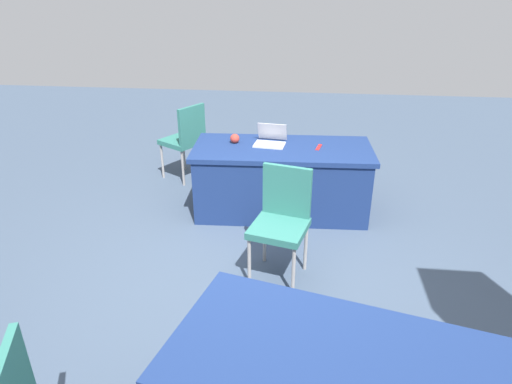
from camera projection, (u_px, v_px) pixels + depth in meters
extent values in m
plane|color=#3D4C60|center=(247.00, 286.00, 3.79)|extent=(14.40, 14.40, 0.00)
cube|color=navy|center=(282.00, 149.00, 4.74)|extent=(1.92, 0.92, 0.05)
cube|color=navy|center=(282.00, 182.00, 4.90)|extent=(1.84, 0.89, 0.69)
cube|color=navy|center=(345.00, 365.00, 2.09)|extent=(1.86, 1.27, 0.05)
cylinder|color=#9E9993|center=(293.00, 272.00, 3.60)|extent=(0.03, 0.03, 0.45)
cylinder|color=#9E9993|center=(249.00, 262.00, 3.72)|extent=(0.03, 0.03, 0.45)
cylinder|color=#9E9993|center=(306.00, 247.00, 3.92)|extent=(0.03, 0.03, 0.45)
cylinder|color=#9E9993|center=(265.00, 239.00, 4.04)|extent=(0.03, 0.03, 0.45)
cube|color=#2D7066|center=(279.00, 229.00, 3.71)|extent=(0.54, 0.54, 0.06)
cube|color=#2D7066|center=(287.00, 191.00, 3.77)|extent=(0.41, 0.14, 0.45)
cylinder|color=#9E9993|center=(162.00, 161.00, 5.76)|extent=(0.03, 0.03, 0.46)
cylinder|color=#9E9993|center=(184.00, 153.00, 6.03)|extent=(0.03, 0.03, 0.46)
cylinder|color=#9E9993|center=(183.00, 168.00, 5.55)|extent=(0.03, 0.03, 0.46)
cylinder|color=#9E9993|center=(204.00, 159.00, 5.82)|extent=(0.03, 0.03, 0.46)
cube|color=#2D7066|center=(182.00, 141.00, 5.68)|extent=(0.61, 0.61, 0.06)
cube|color=#2D7066|center=(192.00, 125.00, 5.45)|extent=(0.25, 0.38, 0.45)
cube|color=silver|center=(269.00, 145.00, 4.77)|extent=(0.34, 0.26, 0.02)
cube|color=#B7B7BC|center=(272.00, 131.00, 4.86)|extent=(0.32, 0.11, 0.19)
sphere|color=#B2382D|center=(235.00, 139.00, 4.83)|extent=(0.10, 0.10, 0.10)
cube|color=red|center=(319.00, 147.00, 4.72)|extent=(0.07, 0.18, 0.01)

